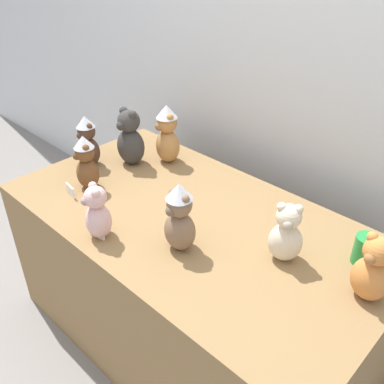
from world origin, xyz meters
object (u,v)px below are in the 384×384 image
Objects in this scene: teddy_bear_blush at (97,213)px; teddy_bear_charcoal at (130,139)px; party_cup_green at (365,250)px; teddy_bear_caramel at (167,135)px; teddy_bear_chestnut at (86,163)px; display_table at (192,282)px; teddy_bear_mocha at (179,218)px; teddy_bear_cocoa at (88,141)px; teddy_bear_ginger at (372,270)px; teddy_bear_cream at (286,234)px.

teddy_bear_charcoal reaches higher than teddy_bear_blush.
teddy_bear_caramel is at bearing 177.61° from party_cup_green.
teddy_bear_chestnut is 2.29× the size of party_cup_green.
display_table is 0.53m from teddy_bear_mocha.
teddy_bear_cocoa is at bearing -169.19° from party_cup_green.
teddy_bear_caramel is at bearing 143.07° from teddy_bear_mocha.
display_table is at bearing 33.58° from teddy_bear_chestnut.
teddy_bear_blush is at bearing -145.11° from party_cup_green.
teddy_bear_cocoa is at bearing 159.99° from teddy_bear_chestnut.
teddy_bear_charcoal reaches higher than display_table.
teddy_bear_ginger reaches higher than party_cup_green.
teddy_bear_caramel is at bearing 51.04° from teddy_bear_charcoal.
teddy_bear_mocha is 1.14× the size of teddy_bear_ginger.
teddy_bear_charcoal reaches higher than teddy_bear_cocoa.
teddy_bear_chestnut reaches higher than display_table.
teddy_bear_caramel reaches higher than party_cup_green.
teddy_bear_ginger is 0.85× the size of teddy_bear_charcoal.
teddy_bear_cocoa is at bearing -114.43° from teddy_bear_caramel.
teddy_bear_mocha is (0.77, -0.14, 0.01)m from teddy_bear_cocoa.
teddy_bear_cocoa is 0.86× the size of teddy_bear_caramel.
teddy_bear_mocha reaches higher than teddy_bear_cream.
teddy_bear_charcoal is (-0.04, 0.28, 0.01)m from teddy_bear_chestnut.
teddy_bear_caramel reaches higher than teddy_bear_charcoal.
teddy_bear_chestnut is 1.17m from party_cup_green.
teddy_bear_charcoal reaches higher than teddy_bear_cream.
teddy_bear_cream is at bearing 56.19° from teddy_bear_blush.
teddy_bear_blush is 2.03× the size of party_cup_green.
teddy_bear_blush is 0.79× the size of teddy_bear_charcoal.
teddy_bear_chestnut is at bearing 161.72° from teddy_bear_cream.
teddy_bear_ginger is (1.12, -0.19, -0.03)m from teddy_bear_caramel.
teddy_bear_blush is 0.96m from party_cup_green.
teddy_bear_mocha is at bearing -143.24° from party_cup_green.
teddy_bear_caramel is at bearing 134.45° from teddy_bear_cream.
display_table is 0.85m from teddy_bear_ginger.
teddy_bear_mocha is at bearing -13.74° from teddy_bear_cocoa.
teddy_bear_charcoal is 1.16m from party_cup_green.
teddy_bear_cream is (0.82, -0.22, -0.03)m from teddy_bear_caramel.
teddy_bear_cocoa is 1.08m from teddy_bear_cream.
teddy_bear_caramel is 0.85m from teddy_bear_cream.
teddy_bear_cocoa is 0.89× the size of teddy_bear_charcoal.
teddy_bear_caramel is (-0.42, 0.26, 0.50)m from display_table.
teddy_bear_mocha reaches higher than display_table.
teddy_bear_chestnut is at bearing -83.76° from teddy_bear_caramel.
teddy_bear_cocoa is 0.38m from teddy_bear_caramel.
teddy_bear_charcoal is at bearing -175.25° from party_cup_green.
teddy_bear_chestnut is 1.08× the size of teddy_bear_cream.
teddy_bear_caramel is 1.04m from party_cup_green.
teddy_bear_caramel is 1.13m from teddy_bear_ginger.
teddy_bear_cream reaches higher than teddy_bear_blush.
teddy_bear_caramel is 0.64m from teddy_bear_blush.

